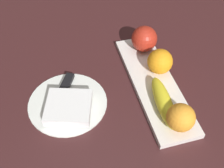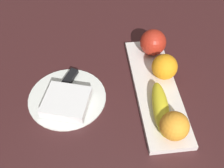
# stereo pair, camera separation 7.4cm
# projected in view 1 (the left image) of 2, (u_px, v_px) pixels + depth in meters

# --- Properties ---
(ground_plane) EXTENTS (2.40, 2.40, 0.00)m
(ground_plane) POSITION_uv_depth(u_px,v_px,m) (162.00, 83.00, 0.81)
(ground_plane) COLOR #3C1C1D
(fruit_tray) EXTENTS (0.40, 0.12, 0.02)m
(fruit_tray) POSITION_uv_depth(u_px,v_px,m) (154.00, 84.00, 0.79)
(fruit_tray) COLOR white
(fruit_tray) RESTS_ON ground_plane
(apple) EXTENTS (0.08, 0.08, 0.08)m
(apple) POSITION_uv_depth(u_px,v_px,m) (144.00, 39.00, 0.85)
(apple) COLOR #AA2718
(apple) RESTS_ON fruit_tray
(banana) EXTENTS (0.18, 0.06, 0.04)m
(banana) POSITION_uv_depth(u_px,v_px,m) (164.00, 102.00, 0.71)
(banana) COLOR yellow
(banana) RESTS_ON fruit_tray
(orange_near_apple) EXTENTS (0.07, 0.07, 0.07)m
(orange_near_apple) POSITION_uv_depth(u_px,v_px,m) (159.00, 62.00, 0.79)
(orange_near_apple) COLOR orange
(orange_near_apple) RESTS_ON fruit_tray
(orange_near_banana) EXTENTS (0.07, 0.07, 0.07)m
(orange_near_banana) POSITION_uv_depth(u_px,v_px,m) (181.00, 118.00, 0.66)
(orange_near_banana) COLOR orange
(orange_near_banana) RESTS_ON fruit_tray
(dinner_plate) EXTENTS (0.22, 0.22, 0.01)m
(dinner_plate) POSITION_uv_depth(u_px,v_px,m) (68.00, 103.00, 0.75)
(dinner_plate) COLOR white
(dinner_plate) RESTS_ON ground_plane
(folded_napkin) EXTENTS (0.14, 0.15, 0.03)m
(folded_napkin) POSITION_uv_depth(u_px,v_px,m) (69.00, 107.00, 0.72)
(folded_napkin) COLOR white
(folded_napkin) RESTS_ON dinner_plate
(knife) EXTENTS (0.17, 0.11, 0.01)m
(knife) POSITION_uv_depth(u_px,v_px,m) (64.00, 90.00, 0.77)
(knife) COLOR silver
(knife) RESTS_ON dinner_plate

